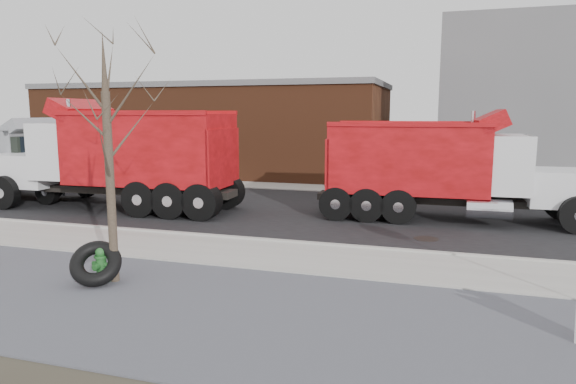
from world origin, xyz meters
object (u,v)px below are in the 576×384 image
(truck_tire, at_px, (96,263))
(dump_truck_red_a, at_px, (444,166))
(dump_truck_red_b, at_px, (119,155))
(fire_hydrant, at_px, (101,266))
(dump_truck_grey, at_px, (10,157))

(truck_tire, height_order, dump_truck_red_a, dump_truck_red_a)
(dump_truck_red_b, bearing_deg, dump_truck_red_a, -174.49)
(dump_truck_red_b, bearing_deg, truck_tire, 119.86)
(fire_hydrant, relative_size, dump_truck_red_a, 0.09)
(truck_tire, relative_size, dump_truck_red_b, 0.14)
(dump_truck_red_a, relative_size, dump_truck_grey, 1.21)
(truck_tire, bearing_deg, dump_truck_red_b, 121.76)
(dump_truck_red_b, relative_size, dump_truck_grey, 1.31)
(truck_tire, distance_m, dump_truck_red_b, 9.00)
(fire_hydrant, bearing_deg, dump_truck_red_b, 126.16)
(dump_truck_red_a, height_order, dump_truck_grey, dump_truck_red_a)
(dump_truck_red_b, bearing_deg, fire_hydrant, 120.44)
(dump_truck_red_a, xyz_separation_m, dump_truck_red_b, (-11.51, -1.50, 0.21))
(dump_truck_red_a, relative_size, dump_truck_red_b, 0.93)
(fire_hydrant, relative_size, dump_truck_grey, 0.10)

